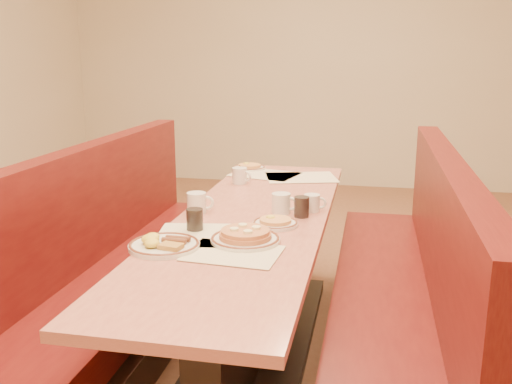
% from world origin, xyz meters
% --- Properties ---
extents(ground, '(8.00, 8.00, 0.00)m').
position_xyz_m(ground, '(0.00, 0.00, 0.00)').
color(ground, '#9E6647').
rests_on(ground, ground).
extents(diner_table, '(0.70, 2.50, 0.75)m').
position_xyz_m(diner_table, '(0.00, 0.00, 0.37)').
color(diner_table, black).
rests_on(diner_table, ground).
extents(booth_left, '(0.55, 2.50, 1.05)m').
position_xyz_m(booth_left, '(-0.73, 0.00, 0.36)').
color(booth_left, '#4C3326').
rests_on(booth_left, ground).
extents(booth_right, '(0.55, 2.50, 1.05)m').
position_xyz_m(booth_right, '(0.73, 0.00, 0.36)').
color(booth_right, '#4C3326').
rests_on(booth_right, ground).
extents(placemat_near_left, '(0.49, 0.40, 0.00)m').
position_xyz_m(placemat_near_left, '(-0.12, -0.33, 0.75)').
color(placemat_near_left, beige).
rests_on(placemat_near_left, diner_table).
extents(placemat_near_right, '(0.38, 0.30, 0.00)m').
position_xyz_m(placemat_near_right, '(0.04, -0.53, 0.75)').
color(placemat_near_right, beige).
rests_on(placemat_near_right, diner_table).
extents(placemat_far_left, '(0.47, 0.40, 0.00)m').
position_xyz_m(placemat_far_left, '(-0.12, 0.94, 0.75)').
color(placemat_far_left, beige).
rests_on(placemat_far_left, diner_table).
extents(placemat_far_right, '(0.50, 0.42, 0.00)m').
position_xyz_m(placemat_far_right, '(0.12, 0.90, 0.75)').
color(placemat_far_right, beige).
rests_on(placemat_far_right, diner_table).
extents(pancake_plate, '(0.29, 0.29, 0.06)m').
position_xyz_m(pancake_plate, '(0.05, -0.38, 0.77)').
color(pancake_plate, silver).
rests_on(pancake_plate, diner_table).
extents(eggs_plate, '(0.29, 0.29, 0.06)m').
position_xyz_m(eggs_plate, '(-0.26, -0.52, 0.77)').
color(eggs_plate, silver).
rests_on(eggs_plate, diner_table).
extents(extra_plate_mid, '(0.21, 0.21, 0.04)m').
position_xyz_m(extra_plate_mid, '(0.13, -0.12, 0.76)').
color(extra_plate_mid, silver).
rests_on(extra_plate_mid, diner_table).
extents(extra_plate_far, '(0.21, 0.21, 0.04)m').
position_xyz_m(extra_plate_far, '(-0.25, 1.10, 0.76)').
color(extra_plate_far, silver).
rests_on(extra_plate_far, diner_table).
extents(coffee_mug_a, '(0.11, 0.08, 0.08)m').
position_xyz_m(coffee_mug_a, '(0.27, 0.15, 0.79)').
color(coffee_mug_a, silver).
rests_on(coffee_mug_a, diner_table).
extents(coffee_mug_b, '(0.13, 0.09, 0.10)m').
position_xyz_m(coffee_mug_b, '(-0.28, 0.01, 0.80)').
color(coffee_mug_b, silver).
rests_on(coffee_mug_b, diner_table).
extents(coffee_mug_c, '(0.13, 0.09, 0.10)m').
position_xyz_m(coffee_mug_c, '(0.13, 0.09, 0.80)').
color(coffee_mug_c, silver).
rests_on(coffee_mug_c, diner_table).
extents(coffee_mug_d, '(0.12, 0.09, 0.10)m').
position_xyz_m(coffee_mug_d, '(-0.22, 0.67, 0.80)').
color(coffee_mug_d, silver).
rests_on(coffee_mug_d, diner_table).
extents(soda_tumbler_near, '(0.07, 0.07, 0.10)m').
position_xyz_m(soda_tumbler_near, '(-0.20, -0.27, 0.80)').
color(soda_tumbler_near, black).
rests_on(soda_tumbler_near, diner_table).
extents(soda_tumbler_mid, '(0.07, 0.07, 0.10)m').
position_xyz_m(soda_tumbler_mid, '(0.23, 0.04, 0.80)').
color(soda_tumbler_mid, black).
rests_on(soda_tumbler_mid, diner_table).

